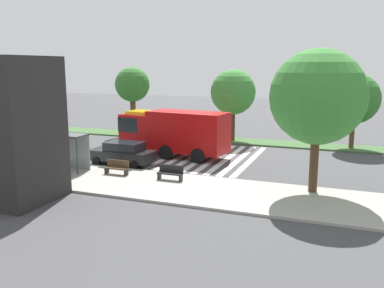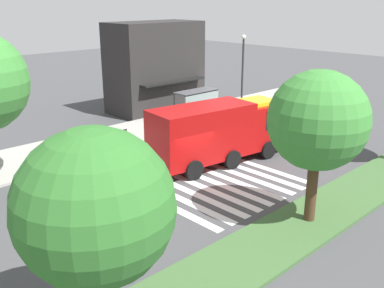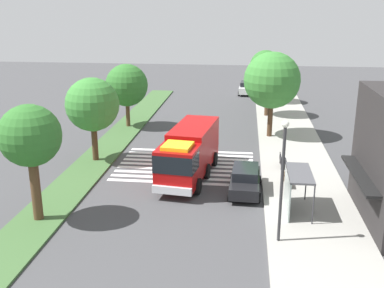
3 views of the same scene
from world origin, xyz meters
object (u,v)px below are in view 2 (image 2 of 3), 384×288
at_px(parked_car_mid, 199,127).
at_px(median_tree_far_west, 95,208).
at_px(street_lamp, 243,69).
at_px(bench_near_shelter, 160,126).
at_px(fire_truck, 222,129).
at_px(bench_west_of_shelter, 116,137).
at_px(bus_stop_shelter, 199,100).
at_px(median_tree_west, 318,121).

xyz_separation_m(parked_car_mid, median_tree_far_west, (-15.38, -11.89, 3.43)).
bearing_deg(street_lamp, bench_near_shelter, 172.63).
bearing_deg(fire_truck, bench_near_shelter, 90.51).
bearing_deg(parked_car_mid, street_lamp, 17.08).
bearing_deg(bench_west_of_shelter, median_tree_far_west, -125.26).
bearing_deg(fire_truck, bench_west_of_shelter, 120.65).
xyz_separation_m(parked_car_mid, bus_stop_shelter, (2.79, 2.83, 1.02)).
relative_size(fire_truck, street_lamp, 1.41).
relative_size(parked_car_mid, median_tree_far_west, 0.75).
bearing_deg(median_tree_west, parked_car_mid, 67.67).
bearing_deg(bus_stop_shelter, fire_truck, -125.03).
relative_size(fire_truck, median_tree_west, 1.40).
height_order(fire_truck, parked_car_mid, fire_truck).
relative_size(bench_west_of_shelter, median_tree_west, 0.24).
bearing_deg(bench_west_of_shelter, fire_truck, -66.70).
height_order(parked_car_mid, bus_stop_shelter, bus_stop_shelter).
height_order(parked_car_mid, bench_near_shelter, parked_car_mid).
bearing_deg(bus_stop_shelter, bench_near_shelter, -179.67).
distance_m(bench_near_shelter, street_lamp, 8.58).
bearing_deg(bench_near_shelter, parked_car_mid, -66.78).
height_order(street_lamp, median_tree_far_west, street_lamp).
bearing_deg(parked_car_mid, bench_west_of_shelter, 152.45).
bearing_deg(bench_near_shelter, fire_truck, -96.84).
relative_size(bench_near_shelter, bench_west_of_shelter, 1.00).
distance_m(bus_stop_shelter, street_lamp, 4.47).
distance_m(bench_near_shelter, median_tree_west, 15.68).
relative_size(fire_truck, bus_stop_shelter, 2.63).
relative_size(parked_car_mid, street_lamp, 0.72).
distance_m(parked_car_mid, median_tree_west, 13.38).
relative_size(parked_car_mid, bench_west_of_shelter, 2.95).
bearing_deg(street_lamp, bench_west_of_shelter, 175.01).
relative_size(bench_near_shelter, median_tree_far_west, 0.26).
xyz_separation_m(parked_car_mid, bench_near_shelter, (-1.21, 2.81, -0.28)).
distance_m(parked_car_mid, bus_stop_shelter, 4.11).
distance_m(fire_truck, street_lamp, 10.62).
xyz_separation_m(bus_stop_shelter, bench_near_shelter, (-4.00, -0.02, -1.30)).
bearing_deg(bus_stop_shelter, median_tree_west, -117.54).
bearing_deg(bench_near_shelter, median_tree_west, -104.05).
bearing_deg(median_tree_far_west, median_tree_west, 0.00).
xyz_separation_m(bus_stop_shelter, street_lamp, (3.82, -1.04, 2.08)).
relative_size(street_lamp, median_tree_west, 0.99).
height_order(bench_near_shelter, bench_west_of_shelter, same).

